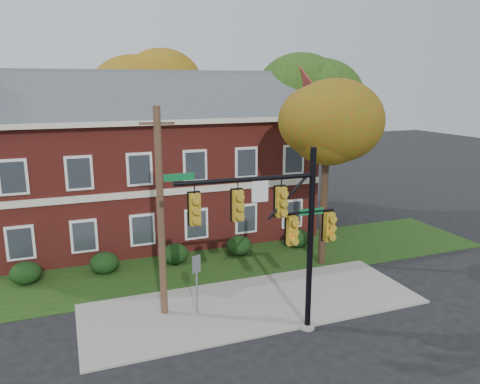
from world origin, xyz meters
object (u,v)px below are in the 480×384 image
object	(u,v)px
tree_far_rear	(149,86)
utility_pole	(161,214)
apartment_building	(152,153)
sign_post	(197,275)
hedge_far_right	(297,238)
hedge_far_left	(26,273)
hedge_right	(239,246)
tree_near_right	(332,134)
hedge_center	(175,254)
hedge_left	(104,263)
traffic_signal	(279,223)
tree_right_rear	(315,97)

from	to	relation	value
tree_far_rear	utility_pole	xyz separation A→B (m)	(-3.00, -18.29, -4.66)
apartment_building	sign_post	distance (m)	11.44
hedge_far_right	utility_pole	xyz separation A→B (m)	(-8.65, -5.19, 3.65)
hedge_far_left	hedge_right	xyz separation A→B (m)	(10.50, 0.00, 0.00)
hedge_right	tree_near_right	world-z (taller)	tree_near_right
hedge_far_left	hedge_far_right	size ratio (longest dim) A/B	1.00
apartment_building	hedge_center	xyz separation A→B (m)	(0.00, -5.25, -4.46)
hedge_left	tree_near_right	world-z (taller)	tree_near_right
hedge_far_right	traffic_signal	distance (m)	10.30
hedge_right	utility_pole	bearing A→B (deg)	-134.79
hedge_center	hedge_right	distance (m)	3.50
hedge_far_left	hedge_left	xyz separation A→B (m)	(3.50, 0.00, 0.00)
tree_far_rear	utility_pole	bearing A→B (deg)	-99.30
hedge_far_right	tree_far_rear	bearing A→B (deg)	113.37
apartment_building	hedge_far_right	distance (m)	9.82
tree_right_rear	hedge_far_right	bearing A→B (deg)	-125.23
hedge_far_left	tree_near_right	world-z (taller)	tree_near_right
apartment_building	hedge_far_left	size ratio (longest dim) A/B	13.43
hedge_right	hedge_far_left	bearing A→B (deg)	180.00
utility_pole	apartment_building	bearing A→B (deg)	92.30
hedge_far_left	traffic_signal	world-z (taller)	traffic_signal
hedge_left	traffic_signal	bearing A→B (deg)	-56.36
utility_pole	hedge_right	bearing A→B (deg)	56.51
tree_far_rear	hedge_right	bearing A→B (deg)	-80.64
tree_near_right	traffic_signal	size ratio (longest dim) A/B	1.25
hedge_left	hedge_far_right	size ratio (longest dim) A/B	1.00
hedge_far_left	tree_right_rear	distance (m)	20.75
hedge_center	tree_near_right	bearing A→B (deg)	-21.42
hedge_left	hedge_center	distance (m)	3.50
tree_near_right	utility_pole	bearing A→B (deg)	-165.13
hedge_far_right	sign_post	world-z (taller)	sign_post
traffic_signal	hedge_left	bearing A→B (deg)	126.14
apartment_building	tree_near_right	bearing A→B (deg)	-48.23
tree_near_right	traffic_signal	xyz separation A→B (m)	(-5.30, -5.31, -2.40)
hedge_far_right	sign_post	distance (m)	9.44
tree_near_right	utility_pole	size ratio (longest dim) A/B	1.04
tree_right_rear	traffic_signal	size ratio (longest dim) A/B	1.54
hedge_left	hedge_right	distance (m)	7.00
hedge_right	tree_near_right	size ratio (longest dim) A/B	0.16
hedge_left	utility_pole	world-z (taller)	utility_pole
hedge_left	tree_far_rear	distance (m)	16.25
apartment_building	hedge_far_left	world-z (taller)	apartment_building
apartment_building	utility_pole	xyz separation A→B (m)	(-1.65, -10.45, -0.81)
hedge_center	utility_pole	bearing A→B (deg)	-107.66
tree_right_rear	apartment_building	bearing A→B (deg)	-175.67
hedge_left	hedge_far_right	bearing A→B (deg)	0.00
traffic_signal	hedge_far_right	bearing A→B (deg)	60.55
hedge_far_left	utility_pole	xyz separation A→B (m)	(5.35, -5.19, 3.65)
hedge_center	tree_near_right	xyz separation A→B (m)	(7.22, -2.83, 6.14)
tree_near_right	hedge_right	bearing A→B (deg)	142.72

